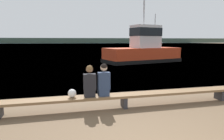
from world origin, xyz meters
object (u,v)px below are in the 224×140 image
shopping_bag (72,93)px  moored_sailboat (156,51)px  person_left (90,83)px  bench_main (124,96)px  person_right (104,81)px  tugboat_red (143,50)px

shopping_bag → moored_sailboat: 28.38m
person_left → bench_main: bearing=-0.2°
shopping_bag → person_right: bearing=-1.3°
bench_main → person_left: (-1.10, 0.00, 0.51)m
person_left → person_right: (0.44, -0.00, 0.02)m
shopping_bag → tugboat_red: (7.59, 12.86, 0.59)m
shopping_bag → person_left: bearing=-2.2°
person_right → tugboat_red: tugboat_red is taller
person_right → shopping_bag: person_right is taller
person_left → person_right: size_ratio=0.96×
person_right → shopping_bag: size_ratio=3.93×
bench_main → person_right: size_ratio=7.75×
person_right → tugboat_red: 14.48m
tugboat_red → person_right: bearing=138.7°
moored_sailboat → bench_main: bearing=132.7°
shopping_bag → moored_sailboat: (14.64, 24.32, -0.08)m
bench_main → person_right: 0.85m
bench_main → moored_sailboat: (13.00, 24.34, 0.12)m
shopping_bag → tugboat_red: bearing=59.4°
tugboat_red → person_left: bearing=137.1°
bench_main → moored_sailboat: size_ratio=0.91×
shopping_bag → tugboat_red: size_ratio=0.03×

